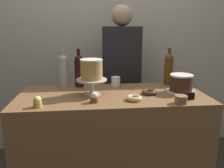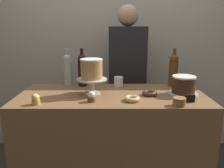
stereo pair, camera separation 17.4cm
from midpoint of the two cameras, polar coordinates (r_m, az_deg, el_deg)
The scene contains 17 objects.
back_wall at distance 2.58m, azimuth -4.06°, elevation 11.91°, with size 6.00×0.05×2.60m.
display_counter at distance 1.94m, azimuth -2.66°, elevation -15.35°, with size 1.43×0.64×0.90m.
cake_stand_pedestal at distance 1.73m, azimuth -7.92°, elevation -0.09°, with size 0.23×0.23×0.12m.
white_layer_cake at distance 1.71m, azimuth -8.05°, elevation 3.60°, with size 0.17×0.17×0.15m.
silver_serving_platter at distance 1.87m, azimuth 14.16°, elevation -1.85°, with size 0.23×0.23×0.01m.
chocolate_round_cake at distance 1.85m, azimuth 14.29°, elevation 0.27°, with size 0.18×0.18×0.13m.
wine_bottle_amber at distance 2.06m, azimuth 11.58°, elevation 3.79°, with size 0.08×0.08×0.33m.
wine_bottle_clear at distance 2.01m, azimuth -14.41°, elevation 3.36°, with size 0.08×0.08×0.33m.
wine_bottle_dark_red at distance 1.98m, azimuth -10.72°, elevation 3.39°, with size 0.08×0.08×0.33m.
cupcake_vanilla at distance 1.58m, azimuth -7.63°, elevation -3.38°, with size 0.06×0.06×0.07m.
cupcake_lemon at distance 1.58m, azimuth -21.13°, elevation -4.25°, with size 0.06×0.06×0.07m.
donut_chocolate at distance 1.76m, azimuth 6.45°, elevation -2.06°, with size 0.11×0.11×0.03m.
donut_glazed at distance 1.61m, azimuth 2.48°, elevation -3.55°, with size 0.11×0.11×0.03m.
cookie_stack at distance 1.59m, azimuth 13.81°, elevation -3.82°, with size 0.08×0.08×0.05m.
price_sign_chalkboard at distance 1.68m, azimuth 16.00°, elevation -2.97°, with size 0.07×0.01×0.05m.
coffee_cup_ceramic at distance 1.97m, azimuth -1.58°, elevation 0.58°, with size 0.08×0.08×0.08m.
barista_figure at distance 2.32m, azimuth 0.15°, elevation 0.14°, with size 0.36×0.22×1.60m.
Camera 1 is at (-0.17, -1.68, 1.41)m, focal length 36.75 mm.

